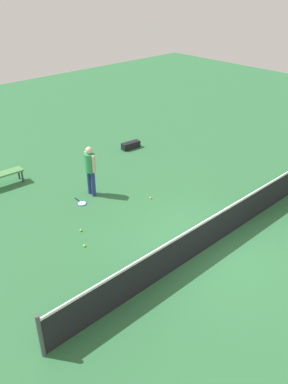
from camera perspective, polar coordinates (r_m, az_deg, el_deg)
ground_plane at (r=10.85m, az=9.23°, el=-7.90°), size 40.00×40.00×0.00m
court_net at (r=10.56m, az=9.44°, el=-5.74°), size 10.09×0.09×1.07m
player_near_side at (r=12.75m, az=-7.78°, el=3.61°), size 0.35×0.52×1.70m
tennis_racket_near_player at (r=12.76m, az=-9.04°, el=-1.56°), size 0.34×0.59×0.03m
tennis_ball_near_player at (r=10.83m, az=-8.59°, el=-7.69°), size 0.07×0.07×0.07m
tennis_ball_by_net at (r=11.44m, az=-9.13°, el=-5.49°), size 0.07×0.07×0.07m
tennis_ball_midcourt at (r=12.84m, az=0.95°, el=-0.85°), size 0.07×0.07×0.07m
courtside_bench at (r=14.25m, az=-19.95°, el=2.26°), size 1.52×0.48×0.48m
equipment_bag at (r=16.52m, az=-1.82°, el=6.79°), size 0.83×0.36×0.28m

